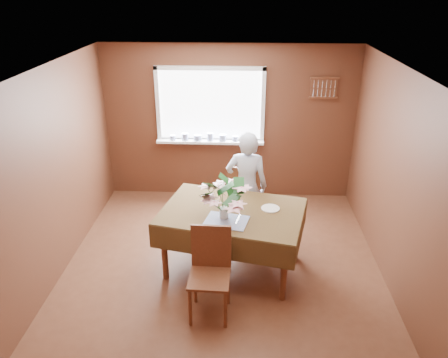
{
  "coord_description": "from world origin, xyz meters",
  "views": [
    {
      "loc": [
        0.25,
        -4.48,
        3.36
      ],
      "look_at": [
        0.0,
        0.55,
        1.05
      ],
      "focal_mm": 35.0,
      "sensor_mm": 36.0,
      "label": 1
    }
  ],
  "objects_px": {
    "chair_near": "(210,268)",
    "flower_bouquet": "(224,195)",
    "dining_table": "(232,218)",
    "chair_far": "(245,196)",
    "seated_woman": "(247,186)"
  },
  "relations": [
    {
      "from": "dining_table",
      "to": "chair_near",
      "type": "bearing_deg",
      "value": -91.81
    },
    {
      "from": "chair_far",
      "to": "chair_near",
      "type": "height_order",
      "value": "chair_far"
    },
    {
      "from": "flower_bouquet",
      "to": "chair_far",
      "type": "bearing_deg",
      "value": 77.2
    },
    {
      "from": "dining_table",
      "to": "chair_near",
      "type": "relative_size",
      "value": 1.88
    },
    {
      "from": "flower_bouquet",
      "to": "seated_woman",
      "type": "bearing_deg",
      "value": 74.45
    },
    {
      "from": "chair_near",
      "to": "flower_bouquet",
      "type": "height_order",
      "value": "flower_bouquet"
    },
    {
      "from": "dining_table",
      "to": "chair_near",
      "type": "height_order",
      "value": "chair_near"
    },
    {
      "from": "dining_table",
      "to": "chair_far",
      "type": "relative_size",
      "value": 1.81
    },
    {
      "from": "chair_far",
      "to": "seated_woman",
      "type": "xyz_separation_m",
      "value": [
        0.02,
        -0.14,
        0.22
      ]
    },
    {
      "from": "dining_table",
      "to": "chair_far",
      "type": "xyz_separation_m",
      "value": [
        0.16,
        0.89,
        -0.15
      ]
    },
    {
      "from": "dining_table",
      "to": "seated_woman",
      "type": "height_order",
      "value": "seated_woman"
    },
    {
      "from": "chair_far",
      "to": "seated_woman",
      "type": "distance_m",
      "value": 0.26
    },
    {
      "from": "chair_far",
      "to": "flower_bouquet",
      "type": "bearing_deg",
      "value": 86.99
    },
    {
      "from": "seated_woman",
      "to": "flower_bouquet",
      "type": "height_order",
      "value": "seated_woman"
    },
    {
      "from": "chair_near",
      "to": "flower_bouquet",
      "type": "distance_m",
      "value": 0.84
    }
  ]
}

